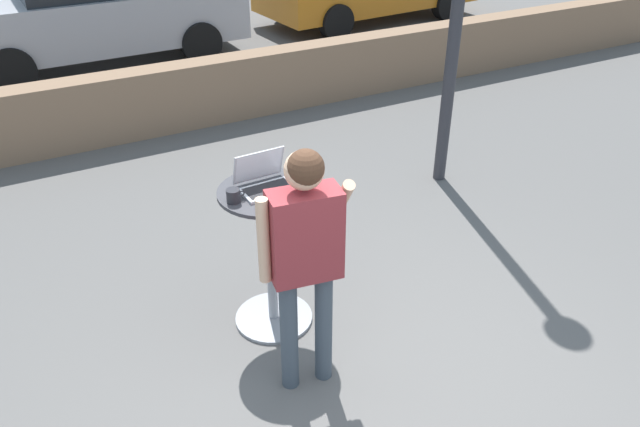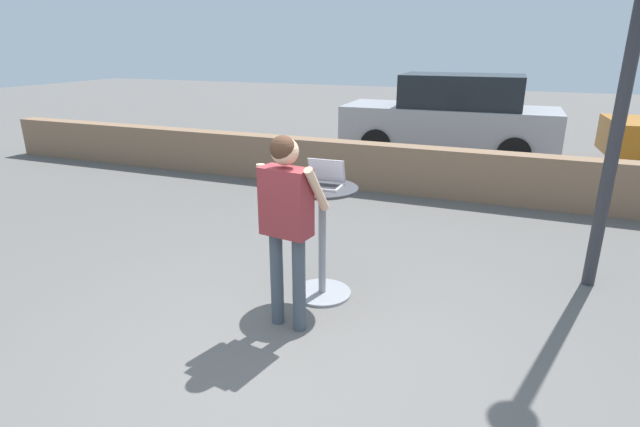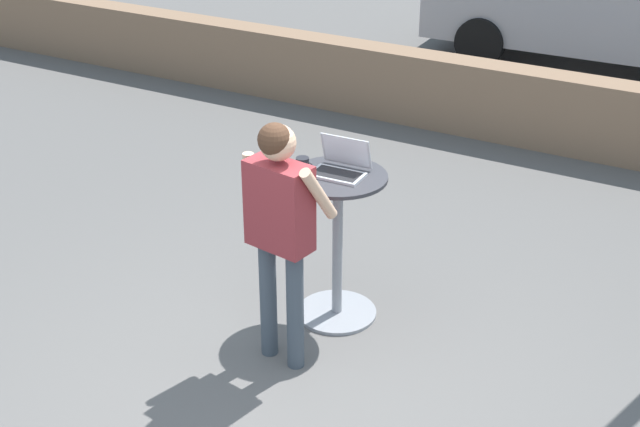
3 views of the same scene
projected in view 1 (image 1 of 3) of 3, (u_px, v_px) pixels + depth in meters
The scene contains 7 objects.
ground_plane at pixel (374, 416), 3.79m from camera, with size 50.00×50.00×0.00m, color #5B5956.
pavement_kerb at pixel (151, 101), 7.24m from camera, with size 17.09×0.35×0.76m.
cafe_table at pixel (271, 251), 4.24m from camera, with size 0.66×0.66×1.08m.
laptop at pixel (265, 180), 4.00m from camera, with size 0.36×0.29×0.24m.
coffee_mug at pixel (233, 196), 3.85m from camera, with size 0.12×0.09×0.09m.
standing_person at pixel (305, 245), 3.51m from camera, with size 0.58×0.33×1.65m.
parked_car_near_street at pixel (98, 6), 9.30m from camera, with size 4.38×1.84×1.71m.
Camera 1 is at (-1.52, -2.14, 3.02)m, focal length 35.00 mm.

